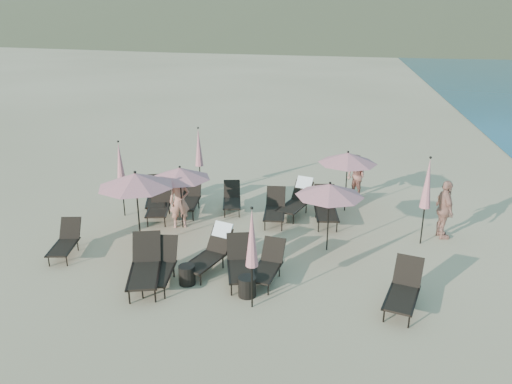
% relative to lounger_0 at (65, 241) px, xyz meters
% --- Properties ---
extents(ground, '(800.00, 800.00, 0.00)m').
position_rel_lounger_0_xyz_m(ground, '(5.02, -0.57, -0.40)').
color(ground, '#D6BA8C').
rests_on(ground, ground).
extents(lounger_0, '(0.85, 1.57, 0.86)m').
position_rel_lounger_0_xyz_m(lounger_0, '(0.00, 0.00, 0.00)').
color(lounger_0, black).
rests_on(lounger_0, ground).
extents(lounger_1, '(1.20, 1.98, 1.07)m').
position_rel_lounger_0_xyz_m(lounger_1, '(2.77, -1.14, 0.10)').
color(lounger_1, black).
rests_on(lounger_1, ground).
extents(lounger_2, '(0.83, 1.72, 0.95)m').
position_rel_lounger_0_xyz_m(lounger_2, '(3.10, -0.98, 0.05)').
color(lounger_2, black).
rests_on(lounger_2, ground).
extents(lounger_3, '(1.04, 1.76, 0.95)m').
position_rel_lounger_0_xyz_m(lounger_3, '(4.99, -0.49, 0.04)').
color(lounger_3, black).
rests_on(lounger_3, ground).
extents(lounger_4, '(0.79, 1.59, 0.87)m').
position_rel_lounger_0_xyz_m(lounger_4, '(5.67, -0.39, 0.01)').
color(lounger_4, black).
rests_on(lounger_4, ground).
extents(lounger_5, '(1.04, 1.77, 0.96)m').
position_rel_lounger_0_xyz_m(lounger_5, '(8.85, -1.09, 0.05)').
color(lounger_5, black).
rests_on(lounger_5, ground).
extents(lounger_6, '(1.15, 1.86, 1.00)m').
position_rel_lounger_0_xyz_m(lounger_6, '(1.21, 3.76, 0.07)').
color(lounger_6, black).
rests_on(lounger_6, ground).
extents(lounger_7, '(0.88, 1.84, 1.02)m').
position_rel_lounger_0_xyz_m(lounger_7, '(2.35, 3.72, 0.08)').
color(lounger_7, black).
rests_on(lounger_7, ground).
extents(lounger_8, '(0.88, 1.58, 0.86)m').
position_rel_lounger_0_xyz_m(lounger_8, '(3.74, 4.08, 0.00)').
color(lounger_8, black).
rests_on(lounger_8, ground).
extents(lounger_9, '(1.13, 1.85, 1.09)m').
position_rel_lounger_0_xyz_m(lounger_9, '(5.94, 4.15, 0.12)').
color(lounger_9, black).
rests_on(lounger_9, ground).
extents(lounger_10, '(0.76, 1.70, 0.95)m').
position_rel_lounger_0_xyz_m(lounger_10, '(5.31, 3.35, 0.04)').
color(lounger_10, black).
rests_on(lounger_10, ground).
extents(lounger_11, '(0.90, 1.84, 1.02)m').
position_rel_lounger_0_xyz_m(lounger_11, '(6.90, 3.60, 0.08)').
color(lounger_11, black).
rests_on(lounger_11, ground).
extents(lounger_12, '(1.11, 1.79, 1.05)m').
position_rel_lounger_0_xyz_m(lounger_12, '(4.14, -0.08, 0.10)').
color(lounger_12, black).
rests_on(lounger_12, ground).
extents(lounger_13, '(0.99, 1.85, 1.10)m').
position_rel_lounger_0_xyz_m(lounger_13, '(1.56, 3.11, 0.12)').
color(lounger_13, black).
rests_on(lounger_13, ground).
extents(umbrella_open_0, '(2.10, 2.10, 2.26)m').
position_rel_lounger_0_xyz_m(umbrella_open_0, '(1.81, 0.84, 1.60)').
color(umbrella_open_0, black).
rests_on(umbrella_open_0, ground).
extents(umbrella_open_1, '(1.86, 1.86, 2.00)m').
position_rel_lounger_0_xyz_m(umbrella_open_1, '(2.56, 2.35, 1.37)').
color(umbrella_open_1, black).
rests_on(umbrella_open_1, ground).
extents(umbrella_open_2, '(1.87, 1.87, 2.02)m').
position_rel_lounger_0_xyz_m(umbrella_open_2, '(7.05, 1.54, 1.38)').
color(umbrella_open_2, black).
rests_on(umbrella_open_2, ground).
extents(umbrella_open_3, '(1.94, 1.94, 2.08)m').
position_rel_lounger_0_xyz_m(umbrella_open_3, '(7.51, 4.67, 1.44)').
color(umbrella_open_3, black).
rests_on(umbrella_open_3, ground).
extents(umbrella_closed_0, '(0.28, 0.28, 2.43)m').
position_rel_lounger_0_xyz_m(umbrella_closed_0, '(5.51, -1.70, 1.29)').
color(umbrella_closed_0, black).
rests_on(umbrella_closed_0, ground).
extents(umbrella_closed_1, '(0.31, 0.31, 2.61)m').
position_rel_lounger_0_xyz_m(umbrella_closed_1, '(9.69, 2.44, 1.42)').
color(umbrella_closed_1, black).
rests_on(umbrella_closed_1, ground).
extents(umbrella_closed_2, '(0.30, 0.30, 2.54)m').
position_rel_lounger_0_xyz_m(umbrella_closed_2, '(0.38, 2.95, 1.36)').
color(umbrella_closed_2, black).
rests_on(umbrella_closed_2, ground).
extents(umbrella_closed_3, '(0.29, 0.29, 2.50)m').
position_rel_lounger_0_xyz_m(umbrella_closed_3, '(2.23, 5.48, 1.34)').
color(umbrella_closed_3, black).
rests_on(umbrella_closed_3, ground).
extents(side_table_0, '(0.41, 0.41, 0.49)m').
position_rel_lounger_0_xyz_m(side_table_0, '(3.76, -0.96, -0.16)').
color(side_table_0, black).
rests_on(side_table_0, ground).
extents(side_table_1, '(0.43, 0.43, 0.48)m').
position_rel_lounger_0_xyz_m(side_table_1, '(5.31, -1.24, -0.16)').
color(side_table_1, black).
rests_on(side_table_1, ground).
extents(beachgoer_a, '(0.73, 0.62, 1.70)m').
position_rel_lounger_0_xyz_m(beachgoer_a, '(2.48, 2.40, 0.45)').
color(beachgoer_a, tan).
rests_on(beachgoer_a, ground).
extents(beachgoer_b, '(0.94, 0.95, 1.54)m').
position_rel_lounger_0_xyz_m(beachgoer_b, '(7.85, 6.18, 0.37)').
color(beachgoer_b, '#A46554').
rests_on(beachgoer_b, ground).
extents(beachgoer_c, '(0.65, 1.10, 1.76)m').
position_rel_lounger_0_xyz_m(beachgoer_c, '(10.35, 2.99, 0.48)').
color(beachgoer_c, tan).
rests_on(beachgoer_c, ground).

